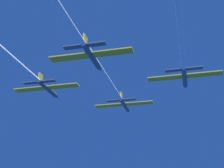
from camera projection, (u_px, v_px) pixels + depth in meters
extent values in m
cylinder|color=#4C5660|center=(124.00, 105.00, 115.20)|extent=(1.38, 12.57, 1.38)
cone|color=#4C5660|center=(129.00, 111.00, 122.08)|extent=(1.35, 2.77, 1.35)
ellipsoid|color=black|center=(126.00, 106.00, 117.91)|extent=(0.97, 2.51, 0.69)
cube|color=yellow|center=(109.00, 106.00, 115.85)|extent=(9.55, 2.77, 0.30)
cube|color=yellow|center=(139.00, 103.00, 113.43)|extent=(9.55, 2.77, 0.30)
cube|color=yellow|center=(121.00, 95.00, 111.35)|extent=(0.36, 2.26, 2.01)
cube|color=#4C5660|center=(113.00, 101.00, 111.10)|extent=(4.30, 1.66, 0.30)
cube|color=#4C5660|center=(129.00, 99.00, 109.84)|extent=(4.30, 1.66, 0.30)
cylinder|color=white|center=(107.00, 78.00, 93.26)|extent=(1.24, 36.37, 1.24)
cylinder|color=#4C5660|center=(47.00, 88.00, 100.03)|extent=(1.38, 12.57, 1.38)
cone|color=#4C5660|center=(57.00, 97.00, 106.91)|extent=(1.35, 2.77, 1.35)
ellipsoid|color=black|center=(51.00, 90.00, 102.74)|extent=(0.97, 2.51, 0.69)
cube|color=yellow|center=(30.00, 89.00, 100.68)|extent=(9.55, 2.77, 0.30)
cube|color=yellow|center=(63.00, 86.00, 98.26)|extent=(9.55, 2.77, 0.30)
cube|color=yellow|center=(41.00, 77.00, 96.18)|extent=(0.36, 2.26, 2.01)
cube|color=#4C5660|center=(31.00, 83.00, 95.93)|extent=(4.30, 1.66, 0.30)
cube|color=#4C5660|center=(49.00, 81.00, 94.67)|extent=(4.30, 1.66, 0.30)
cylinder|color=white|center=(6.00, 52.00, 78.52)|extent=(1.24, 35.40, 1.24)
cylinder|color=#4C5660|center=(185.00, 77.00, 92.07)|extent=(1.38, 12.57, 1.38)
cone|color=#4C5660|center=(186.00, 87.00, 98.94)|extent=(1.35, 2.77, 1.35)
ellipsoid|color=black|center=(185.00, 79.00, 94.77)|extent=(0.97, 2.51, 0.69)
cube|color=yellow|center=(165.00, 78.00, 92.71)|extent=(9.55, 2.77, 0.30)
cube|color=yellow|center=(205.00, 74.00, 90.30)|extent=(9.55, 2.77, 0.30)
cube|color=yellow|center=(183.00, 64.00, 88.21)|extent=(0.36, 2.26, 2.01)
cube|color=#4C5660|center=(173.00, 70.00, 87.96)|extent=(4.30, 1.66, 0.30)
cube|color=#4C5660|center=(195.00, 68.00, 86.70)|extent=(4.30, 1.66, 0.30)
cylinder|color=white|center=(180.00, 32.00, 70.04)|extent=(1.24, 36.56, 1.24)
cylinder|color=#4C5660|center=(91.00, 56.00, 78.75)|extent=(1.38, 12.57, 1.38)
cone|color=#4C5660|center=(100.00, 69.00, 85.62)|extent=(1.35, 2.77, 1.35)
ellipsoid|color=black|center=(95.00, 59.00, 81.45)|extent=(0.97, 2.51, 0.69)
cube|color=yellow|center=(69.00, 57.00, 79.39)|extent=(9.55, 2.77, 0.30)
cube|color=yellow|center=(113.00, 52.00, 76.98)|extent=(9.55, 2.77, 0.30)
cube|color=yellow|center=(85.00, 40.00, 74.89)|extent=(0.36, 2.26, 2.01)
cube|color=#4C5660|center=(73.00, 47.00, 74.64)|extent=(4.30, 1.66, 0.30)
cube|color=#4C5660|center=(97.00, 44.00, 73.39)|extent=(4.30, 1.66, 0.30)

